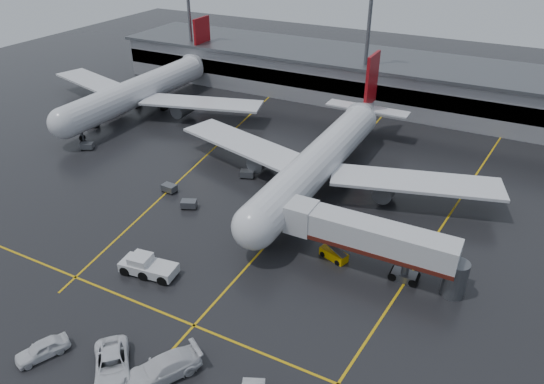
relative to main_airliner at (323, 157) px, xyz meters
The scene contains 21 objects.
ground 10.57m from the main_airliner, 90.00° to the right, with size 220.00×220.00×0.00m, color black.
apron_line_centre 10.57m from the main_airliner, 90.00° to the right, with size 0.25×90.00×0.02m, color gold.
apron_line_stop 31.98m from the main_airliner, 90.00° to the right, with size 60.00×0.25×0.02m, color gold.
apron_line_left 20.44m from the main_airliner, behind, with size 0.25×70.00×0.02m, color gold.
apron_line_right 18.49m from the main_airliner, ahead, with size 0.25×70.00×0.02m, color gold.
terminal 38.23m from the main_airliner, 90.00° to the left, with size 122.00×19.00×8.60m.
light_mast_left 56.34m from the main_airliner, 144.33° to the left, with size 3.00×1.20×25.45m.
light_mast_mid 34.26m from the main_airliner, 98.80° to the left, with size 3.00×1.20×25.45m.
main_airliner is the anchor object (origin of this frame).
second_airliner 43.68m from the main_airliner, 164.05° to the left, with size 48.80×45.60×14.10m.
jet_bridge 19.68m from the main_airliner, 52.90° to the right, with size 19.90×3.40×6.05m.
pushback_tractor 29.13m from the main_airliner, 108.15° to the right, with size 6.50×3.40×2.22m.
belt_loader 17.95m from the main_airliner, 63.05° to the right, with size 3.55×2.41×2.08m.
service_van_a 39.63m from the main_airliner, 94.30° to the right, with size 2.89×6.27×1.74m, color white.
service_van_b 37.86m from the main_airliner, 88.22° to the right, with size 2.66×6.53×1.90m, color silver.
service_van_d 42.16m from the main_airliner, 103.42° to the right, with size 1.85×4.60×1.57m, color white.
baggage_cart_a 19.68m from the main_airliner, 132.17° to the right, with size 2.36×2.00×1.12m.
baggage_cart_b 21.93m from the main_airliner, 146.12° to the right, with size 2.09×1.44×1.12m.
baggage_cart_c 11.55m from the main_airliner, 162.06° to the right, with size 2.32×1.90×1.12m.
baggage_cart_d 44.99m from the main_airliner, behind, with size 2.18×1.59×1.12m.
baggage_cart_e 39.34m from the main_airliner, 169.71° to the right, with size 2.38×2.09×1.12m.
Camera 1 is at (22.87, -49.81, 34.97)m, focal length 33.21 mm.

